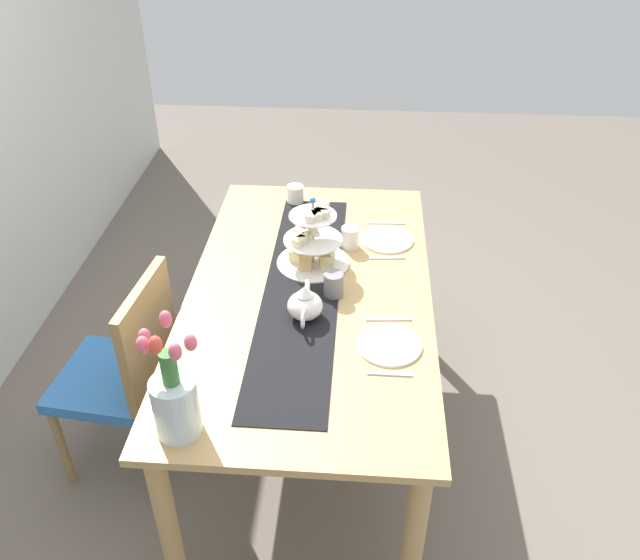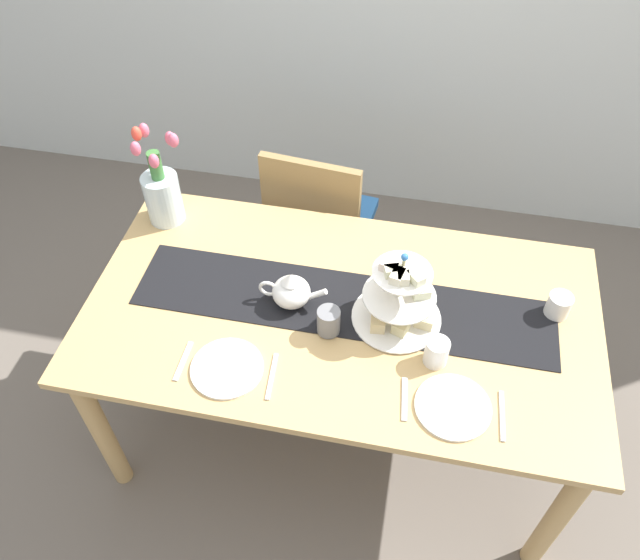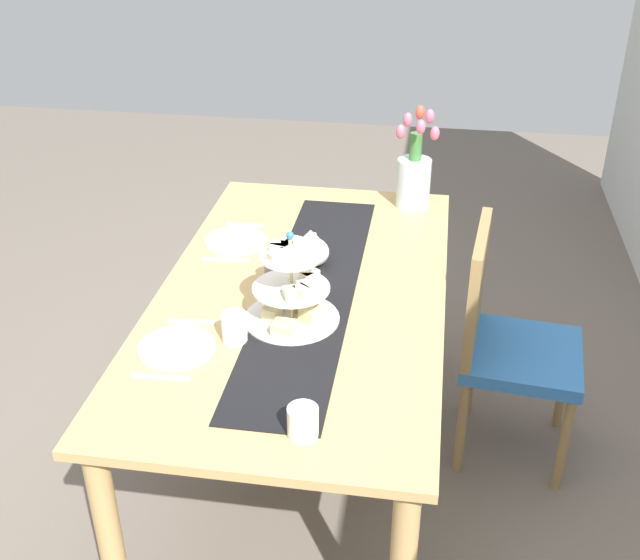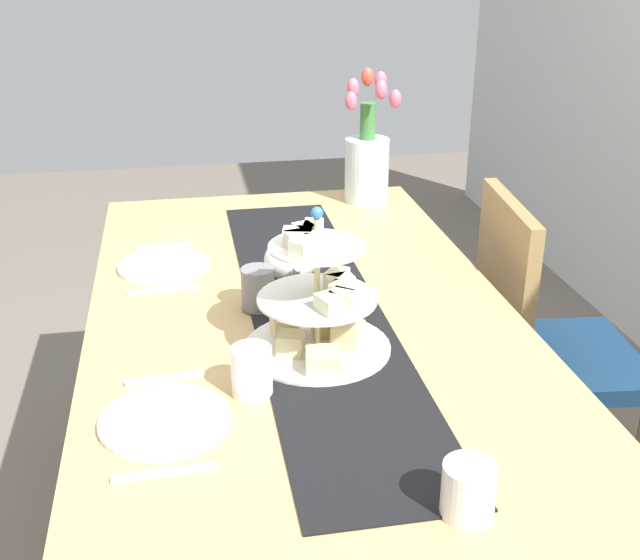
{
  "view_description": "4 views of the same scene",
  "coord_description": "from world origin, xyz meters",
  "px_view_note": "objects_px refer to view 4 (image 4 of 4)",
  "views": [
    {
      "loc": [
        -2.06,
        -0.19,
        2.26
      ],
      "look_at": [
        -0.07,
        -0.05,
        0.86
      ],
      "focal_mm": 36.77,
      "sensor_mm": 36.0,
      "label": 1
    },
    {
      "loc": [
        0.2,
        -1.35,
        2.42
      ],
      "look_at": [
        -0.08,
        0.04,
        0.86
      ],
      "focal_mm": 35.39,
      "sensor_mm": 36.0,
      "label": 2
    },
    {
      "loc": [
        2.21,
        0.41,
        2.09
      ],
      "look_at": [
        0.01,
        0.06,
        0.81
      ],
      "focal_mm": 43.97,
      "sensor_mm": 36.0,
      "label": 3
    },
    {
      "loc": [
        1.58,
        -0.25,
        1.55
      ],
      "look_at": [
        0.05,
        0.03,
        0.86
      ],
      "focal_mm": 44.53,
      "sensor_mm": 36.0,
      "label": 4
    }
  ],
  "objects_px": {
    "tiered_cake_stand": "(318,307)",
    "fork_left": "(163,246)",
    "chair_left": "(539,340)",
    "teapot": "(291,257)",
    "mug_grey": "(258,288)",
    "dining_table": "(303,350)",
    "cream_jug": "(468,490)",
    "knife_right": "(166,472)",
    "tulip_vase": "(367,160)",
    "dinner_plate_right": "(165,420)",
    "fork_right": "(165,379)",
    "mug_white_text": "(252,371)",
    "knife_left": "(164,290)",
    "dinner_plate_left": "(164,266)"
  },
  "relations": [
    {
      "from": "teapot",
      "to": "tulip_vase",
      "type": "xyz_separation_m",
      "value": [
        -0.57,
        0.33,
        0.07
      ]
    },
    {
      "from": "dining_table",
      "to": "chair_left",
      "type": "bearing_deg",
      "value": 107.41
    },
    {
      "from": "chair_left",
      "to": "dinner_plate_right",
      "type": "relative_size",
      "value": 3.96
    },
    {
      "from": "teapot",
      "to": "dinner_plate_right",
      "type": "relative_size",
      "value": 1.04
    },
    {
      "from": "fork_left",
      "to": "chair_left",
      "type": "bearing_deg",
      "value": 76.87
    },
    {
      "from": "chair_left",
      "to": "knife_left",
      "type": "bearing_deg",
      "value": -86.88
    },
    {
      "from": "tiered_cake_stand",
      "to": "mug_white_text",
      "type": "distance_m",
      "value": 0.21
    },
    {
      "from": "tiered_cake_stand",
      "to": "teapot",
      "type": "relative_size",
      "value": 1.28
    },
    {
      "from": "tiered_cake_stand",
      "to": "mug_white_text",
      "type": "bearing_deg",
      "value": -47.45
    },
    {
      "from": "teapot",
      "to": "tulip_vase",
      "type": "height_order",
      "value": "tulip_vase"
    },
    {
      "from": "knife_left",
      "to": "dinner_plate_right",
      "type": "distance_m",
      "value": 0.56
    },
    {
      "from": "dinner_plate_left",
      "to": "knife_right",
      "type": "xyz_separation_m",
      "value": [
        0.85,
        0.0,
        -0.0
      ]
    },
    {
      "from": "mug_grey",
      "to": "fork_left",
      "type": "bearing_deg",
      "value": -153.78
    },
    {
      "from": "dinner_plate_right",
      "to": "dinner_plate_left",
      "type": "bearing_deg",
      "value": 180.0
    },
    {
      "from": "teapot",
      "to": "mug_grey",
      "type": "xyz_separation_m",
      "value": [
        0.15,
        -0.1,
        -0.01
      ]
    },
    {
      "from": "tiered_cake_stand",
      "to": "fork_left",
      "type": "xyz_separation_m",
      "value": [
        -0.64,
        -0.31,
        -0.1
      ]
    },
    {
      "from": "dinner_plate_right",
      "to": "tulip_vase",
      "type": "bearing_deg",
      "value": 150.88
    },
    {
      "from": "knife_left",
      "to": "mug_grey",
      "type": "height_order",
      "value": "mug_grey"
    },
    {
      "from": "fork_right",
      "to": "knife_left",
      "type": "bearing_deg",
      "value": 180.0
    },
    {
      "from": "tulip_vase",
      "to": "knife_left",
      "type": "distance_m",
      "value": 0.87
    },
    {
      "from": "cream_jug",
      "to": "tiered_cake_stand",
      "type": "bearing_deg",
      "value": -166.4
    },
    {
      "from": "dining_table",
      "to": "mug_grey",
      "type": "distance_m",
      "value": 0.18
    },
    {
      "from": "knife_right",
      "to": "tiered_cake_stand",
      "type": "bearing_deg",
      "value": 138.45
    },
    {
      "from": "tulip_vase",
      "to": "fork_left",
      "type": "bearing_deg",
      "value": -65.53
    },
    {
      "from": "chair_left",
      "to": "tiered_cake_stand",
      "type": "relative_size",
      "value": 2.99
    },
    {
      "from": "tulip_vase",
      "to": "dining_table",
      "type": "bearing_deg",
      "value": -23.7
    },
    {
      "from": "tiered_cake_stand",
      "to": "fork_left",
      "type": "relative_size",
      "value": 2.03
    },
    {
      "from": "dinner_plate_right",
      "to": "tiered_cake_stand",
      "type": "bearing_deg",
      "value": 123.38
    },
    {
      "from": "chair_left",
      "to": "fork_left",
      "type": "bearing_deg",
      "value": -103.13
    },
    {
      "from": "dinner_plate_left",
      "to": "knife_left",
      "type": "height_order",
      "value": "dinner_plate_left"
    },
    {
      "from": "tulip_vase",
      "to": "dinner_plate_left",
      "type": "bearing_deg",
      "value": -55.62
    },
    {
      "from": "knife_right",
      "to": "dining_table",
      "type": "bearing_deg",
      "value": 150.32
    },
    {
      "from": "tiered_cake_stand",
      "to": "tulip_vase",
      "type": "height_order",
      "value": "tulip_vase"
    },
    {
      "from": "dining_table",
      "to": "knife_left",
      "type": "height_order",
      "value": "knife_left"
    },
    {
      "from": "fork_left",
      "to": "mug_white_text",
      "type": "height_order",
      "value": "mug_white_text"
    },
    {
      "from": "knife_left",
      "to": "chair_left",
      "type": "bearing_deg",
      "value": 93.12
    },
    {
      "from": "mug_grey",
      "to": "teapot",
      "type": "bearing_deg",
      "value": 147.0
    },
    {
      "from": "fork_right",
      "to": "tulip_vase",
      "type": "bearing_deg",
      "value": 147.44
    },
    {
      "from": "dining_table",
      "to": "teapot",
      "type": "height_order",
      "value": "teapot"
    },
    {
      "from": "cream_jug",
      "to": "knife_right",
      "type": "bearing_deg",
      "value": -111.72
    },
    {
      "from": "teapot",
      "to": "mug_grey",
      "type": "distance_m",
      "value": 0.18
    },
    {
      "from": "dinner_plate_right",
      "to": "mug_grey",
      "type": "distance_m",
      "value": 0.47
    },
    {
      "from": "dining_table",
      "to": "fork_left",
      "type": "relative_size",
      "value": 11.59
    },
    {
      "from": "chair_left",
      "to": "teapot",
      "type": "xyz_separation_m",
      "value": [
        0.05,
        -0.7,
        0.32
      ]
    },
    {
      "from": "fork_right",
      "to": "dining_table",
      "type": "bearing_deg",
      "value": 128.99
    },
    {
      "from": "cream_jug",
      "to": "fork_left",
      "type": "height_order",
      "value": "cream_jug"
    },
    {
      "from": "mug_grey",
      "to": "fork_right",
      "type": "bearing_deg",
      "value": -37.56
    },
    {
      "from": "fork_left",
      "to": "fork_right",
      "type": "xyz_separation_m",
      "value": [
        0.7,
        0.0,
        0.0
      ]
    },
    {
      "from": "knife_left",
      "to": "fork_right",
      "type": "bearing_deg",
      "value": 0.0
    },
    {
      "from": "cream_jug",
      "to": "mug_white_text",
      "type": "bearing_deg",
      "value": -144.46
    }
  ]
}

